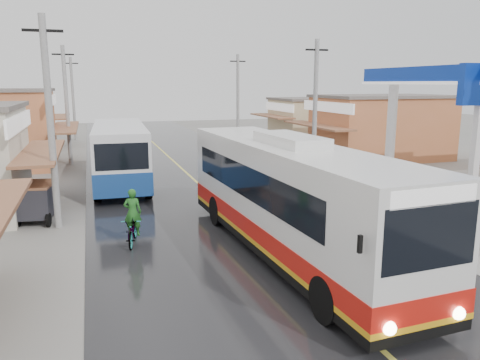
# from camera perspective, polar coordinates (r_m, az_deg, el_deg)

# --- Properties ---
(ground) EXTENTS (120.00, 120.00, 0.00)m
(ground) POSITION_cam_1_polar(r_m,az_deg,el_deg) (12.66, 10.79, -14.47)
(ground) COLOR slate
(ground) RESTS_ON ground
(road) EXTENTS (12.00, 90.00, 0.02)m
(road) POSITION_cam_1_polar(r_m,az_deg,el_deg) (26.12, -5.01, -0.54)
(road) COLOR black
(road) RESTS_ON ground
(centre_line) EXTENTS (0.15, 90.00, 0.01)m
(centre_line) POSITION_cam_1_polar(r_m,az_deg,el_deg) (26.12, -5.01, -0.51)
(centre_line) COLOR #D8CC4C
(centre_line) RESTS_ON road
(shopfronts_right) EXTENTS (11.00, 44.00, 4.80)m
(shopfronts_right) POSITION_cam_1_polar(r_m,az_deg,el_deg) (30.57, 25.00, 0.17)
(shopfronts_right) COLOR beige
(shopfronts_right) RESTS_ON ground
(utility_poles_left) EXTENTS (1.60, 50.00, 8.00)m
(utility_poles_left) POSITION_cam_1_polar(r_m,az_deg,el_deg) (26.54, -20.41, -1.07)
(utility_poles_left) COLOR gray
(utility_poles_left) RESTS_ON ground
(utility_poles_right) EXTENTS (1.60, 36.00, 8.00)m
(utility_poles_right) POSITION_cam_1_polar(r_m,az_deg,el_deg) (28.46, 8.87, 0.36)
(utility_poles_right) COLOR gray
(utility_poles_right) RESTS_ON ground
(coach_bus) EXTENTS (3.42, 12.74, 3.94)m
(coach_bus) POSITION_cam_1_polar(r_m,az_deg,el_deg) (15.19, 5.85, -2.20)
(coach_bus) COLOR silver
(coach_bus) RESTS_ON road
(second_bus) EXTENTS (3.11, 10.06, 3.30)m
(second_bus) POSITION_cam_1_polar(r_m,az_deg,el_deg) (26.43, -14.41, 3.17)
(second_bus) COLOR silver
(second_bus) RESTS_ON road
(cyclist) EXTENTS (1.02, 1.98, 2.03)m
(cyclist) POSITION_cam_1_polar(r_m,az_deg,el_deg) (16.77, -12.92, -5.48)
(cyclist) COLOR black
(cyclist) RESTS_ON ground
(tricycle_near) EXTENTS (1.66, 2.26, 1.59)m
(tricycle_near) POSITION_cam_1_polar(r_m,az_deg,el_deg) (20.64, -23.48, -2.23)
(tricycle_near) COLOR #26262D
(tricycle_near) RESTS_ON ground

